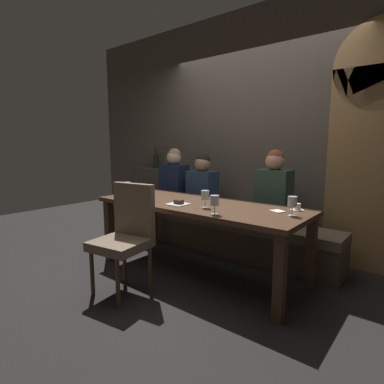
# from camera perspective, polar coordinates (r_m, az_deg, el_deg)

# --- Properties ---
(ground) EXTENTS (9.00, 9.00, 0.00)m
(ground) POSITION_cam_1_polar(r_m,az_deg,el_deg) (3.36, 1.18, -14.53)
(ground) COLOR black
(back_wall_tiled) EXTENTS (6.00, 0.12, 3.00)m
(back_wall_tiled) POSITION_cam_1_polar(r_m,az_deg,el_deg) (4.12, 11.86, 10.97)
(back_wall_tiled) COLOR brown
(back_wall_tiled) RESTS_ON ground
(arched_door) EXTENTS (0.90, 0.05, 2.55)m
(arched_door) POSITION_cam_1_polar(r_m,az_deg,el_deg) (3.63, 30.75, 8.12)
(arched_door) COLOR olive
(arched_door) RESTS_ON ground
(back_counter) EXTENTS (1.10, 0.28, 0.95)m
(back_counter) POSITION_cam_1_polar(r_m,az_deg,el_deg) (4.97, -5.64, -1.16)
(back_counter) COLOR #494138
(back_counter) RESTS_ON ground
(dining_table) EXTENTS (2.20, 0.84, 0.74)m
(dining_table) POSITION_cam_1_polar(r_m,az_deg,el_deg) (3.16, 1.22, -3.60)
(dining_table) COLOR #412B1C
(dining_table) RESTS_ON ground
(banquette_bench) EXTENTS (2.50, 0.44, 0.45)m
(banquette_bench) POSITION_cam_1_polar(r_m,az_deg,el_deg) (3.83, 7.67, -8.02)
(banquette_bench) COLOR #4A3C2E
(banquette_bench) RESTS_ON ground
(chair_near_side) EXTENTS (0.50, 0.50, 0.98)m
(chair_near_side) POSITION_cam_1_polar(r_m,az_deg,el_deg) (2.86, -12.00, -7.07)
(chair_near_side) COLOR #4C3321
(chair_near_side) RESTS_ON ground
(diner_redhead) EXTENTS (0.36, 0.24, 0.82)m
(diner_redhead) POSITION_cam_1_polar(r_m,az_deg,el_deg) (4.27, -3.30, 2.19)
(diner_redhead) COLOR #192342
(diner_redhead) RESTS_ON banquette_bench
(diner_bearded) EXTENTS (0.36, 0.24, 0.76)m
(diner_bearded) POSITION_cam_1_polar(r_m,az_deg,el_deg) (3.97, 1.92, 1.24)
(diner_bearded) COLOR navy
(diner_bearded) RESTS_ON banquette_bench
(diner_far_end) EXTENTS (0.36, 0.24, 0.83)m
(diner_far_end) POSITION_cam_1_polar(r_m,az_deg,el_deg) (3.49, 14.82, 0.44)
(diner_far_end) COLOR #2D473D
(diner_far_end) RESTS_ON banquette_bench
(wine_bottle_dark_red) EXTENTS (0.08, 0.08, 0.33)m
(wine_bottle_dark_red) POSITION_cam_1_polar(r_m,az_deg,el_deg) (5.02, -6.69, 5.77)
(wine_bottle_dark_red) COLOR black
(wine_bottle_dark_red) RESTS_ON back_counter
(wine_bottle_pale_label) EXTENTS (0.08, 0.08, 0.33)m
(wine_bottle_pale_label) POSITION_cam_1_polar(r_m,az_deg,el_deg) (4.84, -4.82, 5.69)
(wine_bottle_pale_label) COLOR #384728
(wine_bottle_pale_label) RESTS_ON back_counter
(wine_glass_center_front) EXTENTS (0.08, 0.08, 0.16)m
(wine_glass_center_front) POSITION_cam_1_polar(r_m,az_deg,el_deg) (2.89, 2.44, -0.65)
(wine_glass_center_front) COLOR silver
(wine_glass_center_front) RESTS_ON dining_table
(wine_glass_near_right) EXTENTS (0.08, 0.08, 0.16)m
(wine_glass_near_right) POSITION_cam_1_polar(r_m,az_deg,el_deg) (3.23, -9.51, 0.16)
(wine_glass_near_right) COLOR silver
(wine_glass_near_right) RESTS_ON dining_table
(wine_glass_end_right) EXTENTS (0.08, 0.08, 0.16)m
(wine_glass_end_right) POSITION_cam_1_polar(r_m,az_deg,el_deg) (2.70, 17.99, -1.86)
(wine_glass_end_right) COLOR silver
(wine_glass_end_right) RESTS_ON dining_table
(wine_glass_center_back) EXTENTS (0.08, 0.08, 0.16)m
(wine_glass_center_back) POSITION_cam_1_polar(r_m,az_deg,el_deg) (2.62, 4.18, -1.65)
(wine_glass_center_back) COLOR silver
(wine_glass_center_back) RESTS_ON dining_table
(wine_glass_far_left) EXTENTS (0.08, 0.08, 0.16)m
(wine_glass_far_left) POSITION_cam_1_polar(r_m,az_deg,el_deg) (3.61, -11.80, 1.07)
(wine_glass_far_left) COLOR silver
(wine_glass_far_left) RESTS_ON dining_table
(espresso_cup) EXTENTS (0.12, 0.12, 0.06)m
(espresso_cup) POSITION_cam_1_polar(r_m,az_deg,el_deg) (2.94, 18.80, -2.74)
(espresso_cup) COLOR white
(espresso_cup) RESTS_ON dining_table
(dessert_plate) EXTENTS (0.19, 0.19, 0.05)m
(dessert_plate) POSITION_cam_1_polar(r_m,az_deg,el_deg) (3.05, -2.54, -2.09)
(dessert_plate) COLOR white
(dessert_plate) RESTS_ON dining_table
(folded_napkin) EXTENTS (0.14, 0.14, 0.01)m
(folded_napkin) POSITION_cam_1_polar(r_m,az_deg,el_deg) (2.85, 15.46, -3.42)
(folded_napkin) COLOR silver
(folded_napkin) RESTS_ON dining_table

